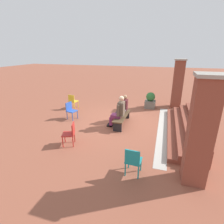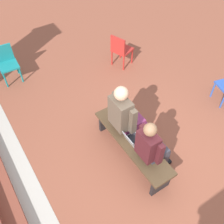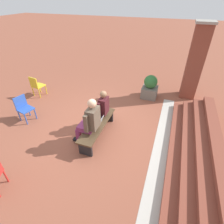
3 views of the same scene
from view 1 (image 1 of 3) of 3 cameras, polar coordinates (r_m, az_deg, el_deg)
The scene contains 14 objects.
ground_plane at distance 8.50m, azimuth 2.46°, elevation -3.04°, with size 60.00×60.00×0.00m, color brown.
concrete_strip at distance 7.99m, azimuth 16.15°, elevation -5.34°, with size 5.75×0.40×0.01m, color #B7B2A8.
brick_steps at distance 7.98m, azimuth 23.13°, elevation -4.52°, with size 4.95×1.20×0.60m.
brick_pillar_left_of_steps at distance 10.97m, azimuth 20.67°, elevation 8.64°, with size 0.64×0.64×2.81m.
brick_pillar_right_of_steps at distance 4.71m, azimuth 26.90°, elevation -5.88°, with size 0.64×0.64×2.81m.
bench at distance 8.05m, azimuth 3.25°, elevation -1.67°, with size 1.80×0.44×0.45m.
person_student at distance 8.32m, azimuth 3.53°, elevation 1.58°, with size 0.52×0.66×1.31m.
person_adult at distance 7.63m, azimuth 2.19°, elevation 0.35°, with size 0.60×0.76×1.44m.
laptop at distance 8.02m, azimuth 3.40°, elevation -0.64°, with size 0.32×0.29×0.21m.
plastic_chair_near_bench_right at distance 4.90m, azimuth 6.87°, elevation -15.29°, with size 0.44×0.44×0.84m.
plastic_chair_by_pillar at distance 10.45m, azimuth -12.71°, elevation 3.65°, with size 0.47×0.47×0.84m.
plastic_chair_foreground at distance 6.47m, azimuth -13.43°, elevation -6.54°, with size 0.54×0.54×0.84m.
plastic_chair_mid_courtyard at distance 8.89m, azimuth -13.33°, elevation 0.78°, with size 0.51×0.51×0.84m.
planter at distance 10.57m, azimuth 12.39°, elevation 3.60°, with size 0.60×0.60×0.94m.
Camera 1 is at (7.60, 1.93, 3.27)m, focal length 28.00 mm.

